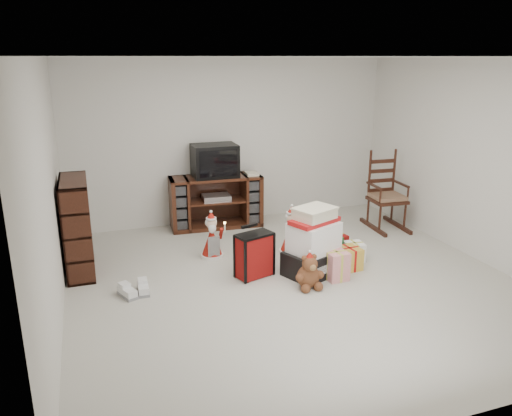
{
  "coord_description": "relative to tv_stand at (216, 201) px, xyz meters",
  "views": [
    {
      "loc": [
        -2.13,
        -4.85,
        2.5
      ],
      "look_at": [
        -0.25,
        0.6,
        0.75
      ],
      "focal_mm": 35.0,
      "sensor_mm": 36.0,
      "label": 1
    }
  ],
  "objects": [
    {
      "name": "room",
      "position": [
        0.33,
        -2.22,
        0.86
      ],
      "size": [
        5.01,
        5.01,
        2.51
      ],
      "color": "beige",
      "rests_on": "ground"
    },
    {
      "name": "tv_stand",
      "position": [
        0.0,
        0.0,
        0.0
      ],
      "size": [
        1.4,
        0.57,
        0.78
      ],
      "rotation": [
        0.0,
        0.0,
        -0.06
      ],
      "color": "#411E12",
      "rests_on": "floor"
    },
    {
      "name": "bookshelf",
      "position": [
        -1.98,
        -1.08,
        0.15
      ],
      "size": [
        0.31,
        0.93,
        1.14
      ],
      "color": "#39190F",
      "rests_on": "floor"
    },
    {
      "name": "rocking_chair",
      "position": [
        2.41,
        -0.86,
        0.02
      ],
      "size": [
        0.54,
        0.83,
        1.21
      ],
      "rotation": [
        0.0,
        0.0,
        -0.07
      ],
      "color": "#39190F",
      "rests_on": "floor"
    },
    {
      "name": "gift_pile",
      "position": [
        0.64,
        -2.09,
        -0.04
      ],
      "size": [
        0.78,
        0.68,
        0.81
      ],
      "rotation": [
        0.0,
        0.0,
        0.4
      ],
      "color": "black",
      "rests_on": "floor"
    },
    {
      "name": "red_suitcase",
      "position": [
        -0.04,
        -1.94,
        -0.12
      ],
      "size": [
        0.46,
        0.33,
        0.63
      ],
      "rotation": [
        0.0,
        0.0,
        0.31
      ],
      "color": "maroon",
      "rests_on": "floor"
    },
    {
      "name": "stocking",
      "position": [
        0.67,
        -1.86,
        -0.12
      ],
      "size": [
        0.28,
        0.19,
        0.54
      ],
      "primitive_type": null,
      "rotation": [
        0.0,
        0.0,
        -0.34
      ],
      "color": "#0E7E14",
      "rests_on": "floor"
    },
    {
      "name": "teddy_bear",
      "position": [
        0.44,
        -2.42,
        -0.22
      ],
      "size": [
        0.26,
        0.23,
        0.39
      ],
      "color": "brown",
      "rests_on": "floor"
    },
    {
      "name": "santa_figurine",
      "position": [
        0.66,
        -1.38,
        -0.14
      ],
      "size": [
        0.32,
        0.3,
        0.65
      ],
      "color": "#A01A11",
      "rests_on": "floor"
    },
    {
      "name": "mrs_claus_figurine",
      "position": [
        -0.37,
        -1.18,
        -0.16
      ],
      "size": [
        0.3,
        0.29,
        0.62
      ],
      "color": "#A01A11",
      "rests_on": "floor"
    },
    {
      "name": "sneaker_pair",
      "position": [
        -1.43,
        -1.96,
        -0.34
      ],
      "size": [
        0.35,
        0.3,
        0.1
      ],
      "rotation": [
        0.0,
        0.0,
        0.22
      ],
      "color": "white",
      "rests_on": "floor"
    },
    {
      "name": "gift_cluster",
      "position": [
        1.08,
        -1.91,
        -0.26
      ],
      "size": [
        0.76,
        1.06,
        0.26
      ],
      "color": "#AF1414",
      "rests_on": "floor"
    },
    {
      "name": "crt_television",
      "position": [
        -0.0,
        -0.01,
        0.63
      ],
      "size": [
        0.66,
        0.49,
        0.48
      ],
      "rotation": [
        0.0,
        0.0,
        -0.02
      ],
      "color": "black",
      "rests_on": "tv_stand"
    }
  ]
}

